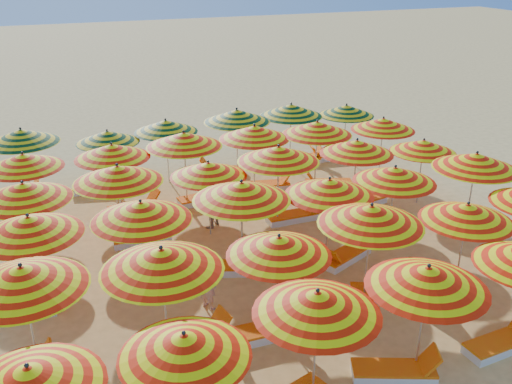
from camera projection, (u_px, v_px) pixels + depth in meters
The scene contains 59 objects.
ground at pixel (262, 248), 16.91m from camera, with size 120.00×120.00×0.00m, color #F3C26C.
umbrella_0 at pixel (29, 379), 8.65m from camera, with size 3.03×3.03×2.44m.
umbrella_1 at pixel (184, 345), 9.44m from camera, with size 2.96×2.96×2.40m.
umbrella_2 at pixel (317, 303), 10.36m from camera, with size 2.85×2.85×2.54m.
umbrella_3 at pixel (428, 278), 11.10m from camera, with size 3.11×3.11×2.58m.
umbrella_6 at pixel (22, 278), 10.94m from camera, with size 3.17×3.17×2.67m.
umbrella_7 at pixel (162, 260), 11.51m from camera, with size 3.07×3.07×2.71m.
umbrella_8 at pixel (279, 246), 12.44m from camera, with size 2.96×2.96×2.49m.
umbrella_9 at pixel (371, 215), 13.45m from camera, with size 2.64×2.64×2.70m.
umbrella_10 at pixel (467, 212), 14.06m from camera, with size 2.75×2.75×2.47m.
umbrella_12 at pixel (29, 226), 13.12m from camera, with size 2.66×2.66×2.61m.
umbrella_13 at pixel (141, 211), 13.81m from camera, with size 3.12×3.12×2.63m.
umbrella_14 at pixel (241, 191), 14.71m from camera, with size 3.04×3.04×2.73m.
umbrella_15 at pixel (329, 187), 15.30m from camera, with size 3.05×3.05×2.58m.
umbrella_16 at pixel (395, 175), 16.27m from camera, with size 2.99×2.99×2.53m.
umbrella_17 at pixel (476, 161), 16.92m from camera, with size 2.92×2.92×2.69m.
umbrella_18 at pixel (24, 192), 14.90m from camera, with size 3.09×3.09×2.64m.
umbrella_19 at pixel (118, 174), 15.95m from camera, with size 3.28×3.28×2.69m.
umbrella_20 at pixel (208, 170), 16.87m from camera, with size 2.80×2.80×2.44m.
umbrella_21 at pixel (278, 154), 17.45m from camera, with size 3.18×3.18×2.71m.
umbrella_22 at pixel (357, 147), 18.47m from camera, with size 2.43×2.43×2.56m.
umbrella_23 at pixel (423, 146), 19.11m from camera, with size 2.51×2.51×2.36m.
umbrella_24 at pixel (23, 161), 17.33m from camera, with size 2.51×2.51×2.53m.
umbrella_25 at pixel (112, 151), 18.11m from camera, with size 3.18×3.18×2.55m.
umbrella_26 at pixel (184, 140), 18.81m from camera, with size 3.23×3.23×2.69m.
umbrella_27 at pixel (254, 132), 19.76m from camera, with size 3.12×3.12×2.62m.
umbrella_28 at pixel (317, 128), 20.14m from camera, with size 3.14×3.14×2.65m.
umbrella_29 at pixel (383, 124), 21.04m from camera, with size 2.72×2.72×2.51m.
umbrella_30 at pixel (21, 136), 19.28m from camera, with size 3.11×3.11×2.65m.
umbrella_31 at pixel (107, 137), 20.06m from camera, with size 2.72×2.72×2.36m.
umbrella_32 at pixel (166, 126), 20.90m from camera, with size 2.43×2.43×2.48m.
umbrella_33 at pixel (237, 116), 21.53m from camera, with size 3.34×3.34×2.68m.
umbrella_34 at pixel (291, 110), 22.41m from camera, with size 2.90×2.90×2.64m.
umbrella_35 at pixel (346, 110), 23.21m from camera, with size 2.69×2.69×2.40m.
lounger_2 at pixel (396, 371), 11.74m from camera, with size 1.82×1.19×0.69m.
lounger_3 at pixel (501, 343), 12.58m from camera, with size 1.77×0.71×0.69m.
lounger_5 at pixel (13, 377), 11.58m from camera, with size 1.77×0.70×0.69m.
lounger_6 at pixel (194, 342), 12.62m from camera, with size 1.81×0.90×0.69m.
lounger_7 at pixel (260, 332), 12.92m from camera, with size 1.74×0.60×0.69m.
lounger_8 at pixel (387, 292), 14.43m from camera, with size 1.82×1.25×0.69m.
lounger_9 at pixel (442, 291), 14.48m from camera, with size 1.82×1.18×0.69m.
lounger_10 at pixel (17, 312), 13.67m from camera, with size 1.75×0.62×0.69m.
lounger_11 at pixel (223, 268), 15.56m from camera, with size 1.83×1.12×0.69m.
lounger_12 at pixel (345, 256), 16.14m from camera, with size 1.82×1.23×0.69m.
lounger_13 at pixel (473, 222), 18.15m from camera, with size 1.79×0.78×0.69m.
lounger_14 at pixel (141, 239), 17.12m from camera, with size 1.77×0.70×0.69m.
lounger_15 at pixel (294, 216), 18.57m from camera, with size 1.74×0.60×0.69m.
lounger_16 at pixel (363, 202), 19.62m from camera, with size 1.81×0.92×0.69m.
lounger_17 at pixel (136, 207), 19.21m from camera, with size 1.79×0.78×0.69m.
lounger_18 at pixel (204, 198), 19.90m from camera, with size 1.79×0.79×0.69m.
lounger_19 at pixel (268, 185), 20.98m from camera, with size 1.81×0.92×0.69m.
lounger_20 at pixel (327, 184), 21.12m from camera, with size 1.83×1.10×0.69m.
lounger_21 at pixel (16, 195), 20.16m from camera, with size 1.74×0.61×0.69m.
lounger_22 at pixel (98, 188), 20.72m from camera, with size 1.82×0.96×0.69m.
lounger_23 at pixel (221, 170), 22.41m from camera, with size 1.82×1.17×0.69m.
lounger_24 at pixel (301, 159), 23.62m from camera, with size 1.83×1.06×0.69m.
lounger_25 at pixel (329, 156), 23.93m from camera, with size 1.80×0.82×0.69m.
beachgoer_a at pixel (208, 283), 13.81m from camera, with size 0.51×0.34×1.40m, color tan.
beachgoer_b at pixel (209, 207), 17.92m from camera, with size 0.68×0.53×1.40m, color tan.
Camera 1 is at (-5.53, -13.84, 8.16)m, focal length 40.00 mm.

